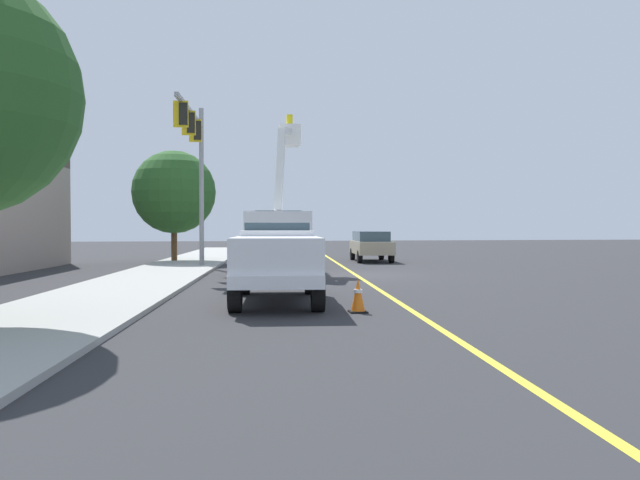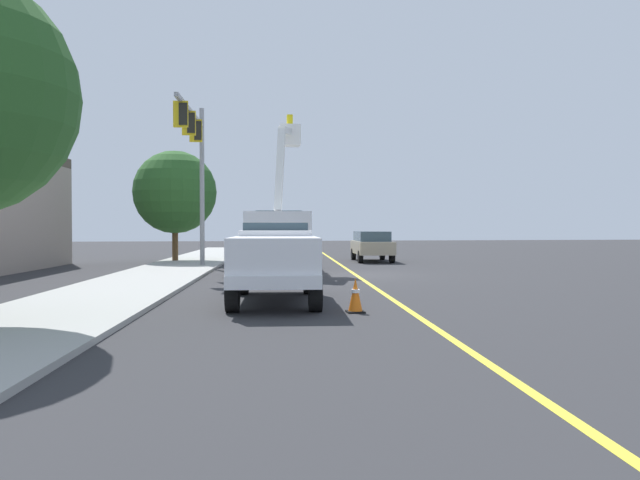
{
  "view_description": "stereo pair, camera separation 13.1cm",
  "coord_description": "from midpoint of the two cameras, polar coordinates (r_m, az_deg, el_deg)",
  "views": [
    {
      "loc": [
        -24.27,
        5.34,
        1.95
      ],
      "look_at": [
        0.81,
        1.33,
        1.4
      ],
      "focal_mm": 34.45,
      "sensor_mm": 36.0,
      "label": 1
    },
    {
      "loc": [
        -24.29,
        5.21,
        1.95
      ],
      "look_at": [
        0.81,
        1.33,
        1.4
      ],
      "focal_mm": 34.45,
      "sensor_mm": 36.0,
      "label": 2
    }
  ],
  "objects": [
    {
      "name": "service_pickup_truck",
      "position": [
        15.86,
        -4.25,
        -1.77
      ],
      "size": [
        5.77,
        2.62,
        2.06
      ],
      "color": "white",
      "rests_on": "ground"
    },
    {
      "name": "lane_centre_stripe",
      "position": [
        24.93,
        3.17,
        -3.24
      ],
      "size": [
        49.79,
        4.86,
        0.01
      ],
      "primitive_type": "cube",
      "rotation": [
        0.0,
        0.0,
        -0.09
      ],
      "color": "yellow",
      "rests_on": "ground"
    },
    {
      "name": "sidewalk_far_side",
      "position": [
        25.22,
        -14.79,
        -3.1
      ],
      "size": [
        60.07,
        9.23,
        0.12
      ],
      "primitive_type": "cube",
      "rotation": [
        0.0,
        0.0,
        -0.09
      ],
      "color": "#9E9E99",
      "rests_on": "ground"
    },
    {
      "name": "traffic_signal_mast",
      "position": [
        27.94,
        -11.66,
        8.24
      ],
      "size": [
        7.14,
        0.96,
        7.62
      ],
      "color": "gray",
      "rests_on": "ground"
    },
    {
      "name": "ground",
      "position": [
        24.93,
        3.17,
        -3.25
      ],
      "size": [
        120.0,
        120.0,
        0.0
      ],
      "primitive_type": "plane",
      "color": "#2D2D30"
    },
    {
      "name": "traffic_cone_mid_front",
      "position": [
        29.46,
        -0.83,
        -1.76
      ],
      "size": [
        0.4,
        0.4,
        0.83
      ],
      "color": "black",
      "rests_on": "ground"
    },
    {
      "name": "utility_bucket_truck",
      "position": [
        26.17,
        -4.01,
        0.49
      ],
      "size": [
        8.4,
        3.26,
        6.86
      ],
      "color": "white",
      "rests_on": "ground"
    },
    {
      "name": "traffic_cone_leading",
      "position": [
        13.99,
        3.28,
        -5.17
      ],
      "size": [
        0.4,
        0.4,
        0.79
      ],
      "color": "black",
      "rests_on": "ground"
    },
    {
      "name": "passing_minivan",
      "position": [
        34.65,
        4.64,
        -0.38
      ],
      "size": [
        4.96,
        2.34,
        1.69
      ],
      "color": "tan",
      "rests_on": "ground"
    },
    {
      "name": "street_tree_right",
      "position": [
        34.26,
        -13.52,
        4.34
      ],
      "size": [
        4.49,
        4.49,
        6.07
      ],
      "color": "brown",
      "rests_on": "ground"
    }
  ]
}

